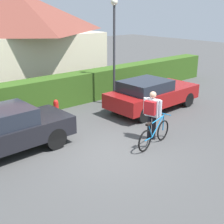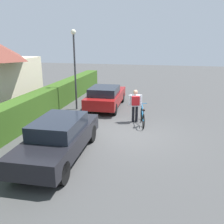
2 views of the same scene
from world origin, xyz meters
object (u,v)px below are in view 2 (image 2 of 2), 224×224
(bicycle, at_px, (143,117))
(street_lamp, at_px, (75,60))
(parked_car_far, at_px, (106,96))
(fire_hydrant, at_px, (55,118))
(person_rider, at_px, (135,103))
(parked_car_near, at_px, (59,137))

(bicycle, distance_m, street_lamp, 5.09)
(parked_car_far, height_order, fire_hydrant, parked_car_far)
(bicycle, relative_size, person_rider, 1.07)
(person_rider, relative_size, fire_hydrant, 2.00)
(parked_car_near, xyz_separation_m, street_lamp, (5.83, 1.60, 2.13))
(bicycle, bearing_deg, person_rider, 54.50)
(person_rider, bearing_deg, street_lamp, 67.17)
(parked_car_far, bearing_deg, street_lamp, 113.30)
(person_rider, bearing_deg, fire_hydrant, 111.91)
(parked_car_near, relative_size, person_rider, 2.80)
(parked_car_far, distance_m, bicycle, 3.52)
(parked_car_near, xyz_separation_m, person_rider, (4.30, -2.04, 0.23))
(parked_car_near, relative_size, bicycle, 2.62)
(person_rider, height_order, street_lamp, street_lamp)
(parked_car_near, relative_size, street_lamp, 1.01)
(parked_car_far, relative_size, person_rider, 2.63)
(parked_car_near, xyz_separation_m, bicycle, (4.01, -2.45, -0.37))
(parked_car_far, xyz_separation_m, bicycle, (-2.51, -2.44, -0.33))
(fire_hydrant, bearing_deg, parked_car_far, -22.93)
(person_rider, height_order, fire_hydrant, person_rider)
(bicycle, bearing_deg, fire_hydrant, 106.13)
(person_rider, distance_m, fire_hydrant, 3.91)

